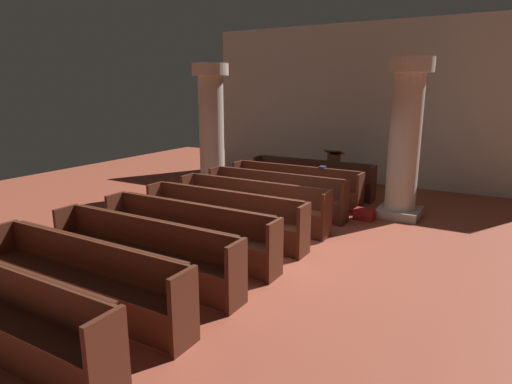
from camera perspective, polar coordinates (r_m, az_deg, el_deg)
ground_plane at (r=7.84m, az=1.46°, el=-6.87°), size 19.20×19.20×0.00m
back_wall at (r=13.02m, az=14.80°, el=10.97°), size 10.00×0.16×4.50m
pew_row_0 at (r=11.44m, az=7.30°, el=2.06°), size 3.28×0.47×0.89m
pew_row_1 at (r=10.53m, az=5.12°, el=1.12°), size 3.28×0.46×0.89m
pew_row_2 at (r=9.64m, az=2.54°, el=-0.00°), size 3.28×0.46×0.89m
pew_row_3 at (r=8.78m, az=-0.56°, el=-1.34°), size 3.28×0.47×0.89m
pew_row_4 at (r=7.96m, az=-4.31°, el=-2.96°), size 3.28×0.46×0.89m
pew_row_5 at (r=7.19m, az=-8.92°, el=-4.91°), size 3.28×0.46×0.89m
pew_row_6 at (r=6.48m, az=-14.62°, el=-7.28°), size 3.28×0.47×0.89m
pew_row_7 at (r=5.87m, az=-21.70°, el=-10.07°), size 3.28×0.46×0.89m
pew_row_8 at (r=5.38m, az=-30.40°, el=-13.24°), size 3.28×0.47×0.89m
pillar_aisle_side at (r=9.68m, az=18.93°, el=6.88°), size 0.93×0.93×3.32m
pillar_far_side at (r=11.51m, az=-5.85°, el=8.48°), size 0.93×0.93×3.32m
lectern at (r=12.24m, az=10.09°, el=2.59°), size 0.48×0.45×1.08m
hymn_book at (r=10.38m, az=8.69°, el=3.25°), size 0.13×0.20×0.04m
kneeler_box_red at (r=9.51m, az=13.98°, el=-2.85°), size 0.40×0.28×0.23m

